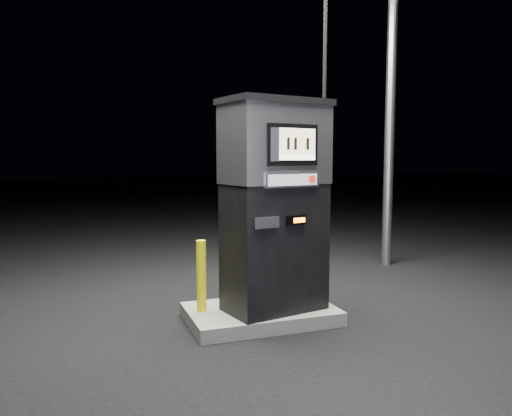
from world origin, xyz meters
name	(u,v)px	position (x,y,z in m)	size (l,w,h in m)	color
ground	(261,321)	(0.00, 0.00, 0.00)	(80.00, 80.00, 0.00)	black
pump_island	(261,314)	(0.00, 0.00, 0.07)	(1.60, 1.00, 0.15)	slate
fuel_dispenser	(275,203)	(0.13, -0.10, 1.31)	(1.30, 0.88, 4.68)	black
bollard_left	(201,276)	(-0.64, 0.10, 0.54)	(0.10, 0.10, 0.77)	#FEF70E
bollard_right	(317,258)	(0.74, 0.10, 0.64)	(0.13, 0.13, 0.97)	#FEF70E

